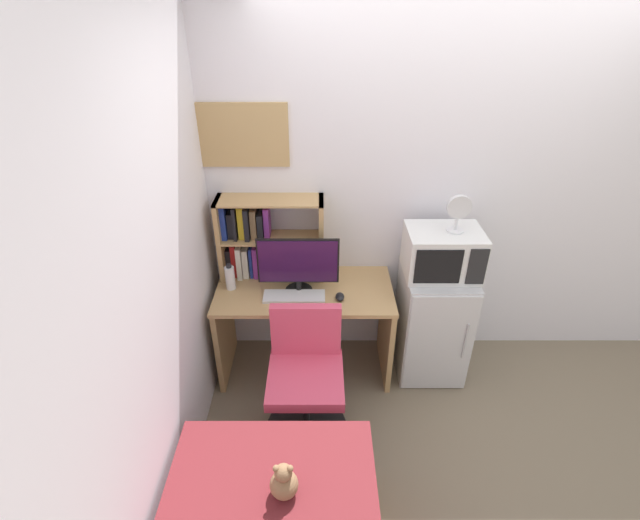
# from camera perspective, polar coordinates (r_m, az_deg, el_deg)

# --- Properties ---
(wall_back) EXTENTS (6.40, 0.04, 2.60)m
(wall_back) POSITION_cam_1_polar(r_m,az_deg,el_deg) (3.40, 21.59, 7.73)
(wall_back) COLOR silver
(wall_back) RESTS_ON ground_plane
(wall_left) EXTENTS (0.04, 4.40, 2.60)m
(wall_left) POSITION_cam_1_polar(r_m,az_deg,el_deg) (1.95, -24.11, -10.94)
(wall_left) COLOR silver
(wall_left) RESTS_ON ground_plane
(desk) EXTENTS (1.22, 0.60, 0.72)m
(desk) POSITION_cam_1_polar(r_m,az_deg,el_deg) (3.30, -1.75, -6.74)
(desk) COLOR tan
(desk) RESTS_ON ground_plane
(hutch_bookshelf) EXTENTS (0.72, 0.23, 0.59)m
(hutch_bookshelf) POSITION_cam_1_polar(r_m,az_deg,el_deg) (3.22, -7.62, 2.64)
(hutch_bookshelf) COLOR tan
(hutch_bookshelf) RESTS_ON desk
(monitor) EXTENTS (0.54, 0.18, 0.41)m
(monitor) POSITION_cam_1_polar(r_m,az_deg,el_deg) (3.03, -2.60, -0.47)
(monitor) COLOR black
(monitor) RESTS_ON desk
(keyboard) EXTENTS (0.41, 0.14, 0.02)m
(keyboard) POSITION_cam_1_polar(r_m,az_deg,el_deg) (3.08, -3.09, -4.54)
(keyboard) COLOR silver
(keyboard) RESTS_ON desk
(computer_mouse) EXTENTS (0.06, 0.09, 0.04)m
(computer_mouse) POSITION_cam_1_polar(r_m,az_deg,el_deg) (3.06, 2.63, -4.59)
(computer_mouse) COLOR black
(computer_mouse) RESTS_ON desk
(water_bottle) EXTENTS (0.07, 0.07, 0.19)m
(water_bottle) POSITION_cam_1_polar(r_m,az_deg,el_deg) (3.19, -10.99, -2.13)
(water_bottle) COLOR silver
(water_bottle) RESTS_ON desk
(mini_fridge) EXTENTS (0.47, 0.53, 0.84)m
(mini_fridge) POSITION_cam_1_polar(r_m,az_deg,el_deg) (3.46, 13.87, -7.48)
(mini_fridge) COLOR silver
(mini_fridge) RESTS_ON ground_plane
(microwave) EXTENTS (0.49, 0.37, 0.32)m
(microwave) POSITION_cam_1_polar(r_m,az_deg,el_deg) (3.15, 15.16, 0.86)
(microwave) COLOR silver
(microwave) RESTS_ON mini_fridge
(desk_fan) EXTENTS (0.16, 0.11, 0.25)m
(desk_fan) POSITION_cam_1_polar(r_m,az_deg,el_deg) (3.03, 16.99, 5.78)
(desk_fan) COLOR silver
(desk_fan) RESTS_ON microwave
(desk_chair) EXTENTS (0.53, 0.53, 0.86)m
(desk_chair) POSITION_cam_1_polar(r_m,az_deg,el_deg) (2.97, -1.63, -15.03)
(desk_chair) COLOR black
(desk_chair) RESTS_ON ground_plane
(teddy_bear) EXTENTS (0.13, 0.13, 0.20)m
(teddy_bear) POSITION_cam_1_polar(r_m,az_deg,el_deg) (2.32, -4.41, -25.83)
(teddy_bear) COLOR #846042
(teddy_bear) RESTS_ON bed
(wall_corkboard) EXTENTS (0.66, 0.02, 0.41)m
(wall_corkboard) POSITION_cam_1_polar(r_m,az_deg,el_deg) (3.06, -10.14, 15.03)
(wall_corkboard) COLOR tan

